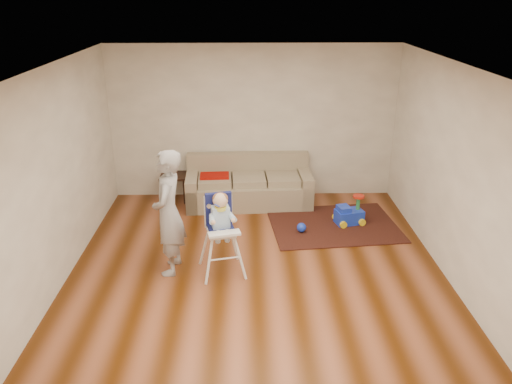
{
  "coord_description": "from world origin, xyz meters",
  "views": [
    {
      "loc": [
        -0.13,
        -5.79,
        3.54
      ],
      "look_at": [
        0.0,
        0.4,
        1.0
      ],
      "focal_mm": 35.0,
      "sensor_mm": 36.0,
      "label": 1
    }
  ],
  "objects_px": {
    "sofa": "(249,182)",
    "adult": "(169,213)",
    "ride_on_toy": "(350,210)",
    "high_chair": "(221,235)",
    "side_table": "(175,187)",
    "toy_ball": "(301,228)"
  },
  "relations": [
    {
      "from": "ride_on_toy",
      "to": "adult",
      "type": "height_order",
      "value": "adult"
    },
    {
      "from": "toy_ball",
      "to": "side_table",
      "type": "bearing_deg",
      "value": 146.96
    },
    {
      "from": "sofa",
      "to": "ride_on_toy",
      "type": "height_order",
      "value": "sofa"
    },
    {
      "from": "high_chair",
      "to": "sofa",
      "type": "bearing_deg",
      "value": 67.81
    },
    {
      "from": "sofa",
      "to": "adult",
      "type": "distance_m",
      "value": 2.49
    },
    {
      "from": "ride_on_toy",
      "to": "toy_ball",
      "type": "relative_size",
      "value": 3.17
    },
    {
      "from": "ride_on_toy",
      "to": "adult",
      "type": "relative_size",
      "value": 0.28
    },
    {
      "from": "side_table",
      "to": "toy_ball",
      "type": "distance_m",
      "value": 2.55
    },
    {
      "from": "ride_on_toy",
      "to": "high_chair",
      "type": "xyz_separation_m",
      "value": [
        -1.98,
        -1.42,
        0.3
      ]
    },
    {
      "from": "sofa",
      "to": "ride_on_toy",
      "type": "relative_size",
      "value": 4.69
    },
    {
      "from": "adult",
      "to": "sofa",
      "type": "bearing_deg",
      "value": 158.03
    },
    {
      "from": "toy_ball",
      "to": "high_chair",
      "type": "distance_m",
      "value": 1.69
    },
    {
      "from": "side_table",
      "to": "ride_on_toy",
      "type": "bearing_deg",
      "value": -20.31
    },
    {
      "from": "side_table",
      "to": "high_chair",
      "type": "xyz_separation_m",
      "value": [
        0.95,
        -2.5,
        0.32
      ]
    },
    {
      "from": "high_chair",
      "to": "adult",
      "type": "distance_m",
      "value": 0.74
    },
    {
      "from": "high_chair",
      "to": "toy_ball",
      "type": "bearing_deg",
      "value": 30.43
    },
    {
      "from": "sofa",
      "to": "toy_ball",
      "type": "height_order",
      "value": "sofa"
    },
    {
      "from": "sofa",
      "to": "adult",
      "type": "height_order",
      "value": "adult"
    },
    {
      "from": "side_table",
      "to": "adult",
      "type": "relative_size",
      "value": 0.28
    },
    {
      "from": "toy_ball",
      "to": "high_chair",
      "type": "xyz_separation_m",
      "value": [
        -1.19,
        -1.11,
        0.46
      ]
    },
    {
      "from": "ride_on_toy",
      "to": "high_chair",
      "type": "relative_size",
      "value": 0.41
    },
    {
      "from": "ride_on_toy",
      "to": "side_table",
      "type": "bearing_deg",
      "value": 145.28
    }
  ]
}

